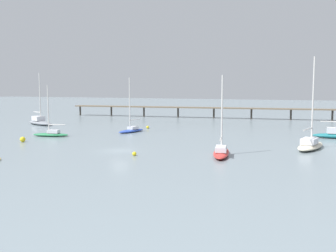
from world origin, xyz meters
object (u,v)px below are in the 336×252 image
Objects in this scene: mooring_buoy_near at (148,127)px; mooring_buoy_outer at (23,139)px; mooring_buoy_mid at (134,154)px; sailboat_cream at (310,144)px; sailboat_gray at (40,121)px; sailboat_green at (51,133)px; sailboat_red at (221,151)px; pier at (276,105)px; sailboat_blue at (131,129)px.

mooring_buoy_outer is at bearing -114.41° from mooring_buoy_near.
mooring_buoy_near reaches higher than mooring_buoy_mid.
mooring_buoy_outer is 22.54m from mooring_buoy_mid.
mooring_buoy_mid is at bearing -147.58° from sailboat_cream.
sailboat_gray is at bearing 142.60° from mooring_buoy_mid.
mooring_buoy_mid is (21.99, -12.23, -0.31)m from sailboat_green.
mooring_buoy_mid is at bearing -70.07° from mooring_buoy_near.
sailboat_cream is at bearing 11.31° from mooring_buoy_outer.
sailboat_red is at bearing -14.24° from sailboat_green.
mooring_buoy_outer is at bearing -121.72° from pier.
sailboat_red is 53.89m from sailboat_gray.
mooring_buoy_near is (-32.12, 16.10, -0.44)m from sailboat_cream.
sailboat_red is at bearing -92.13° from pier.
pier is 57.10m from sailboat_red.
mooring_buoy_outer is (-43.36, -8.67, -0.31)m from sailboat_cream.
pier is 6.32× the size of sailboat_cream.
pier is 45.12m from sailboat_blue.
sailboat_green reaches higher than pier.
sailboat_blue is at bearing 59.18° from mooring_buoy_outer.
sailboat_blue is 17.88× the size of mooring_buoy_near.
sailboat_red is at bearing -40.84° from sailboat_blue.
sailboat_green is 16.69× the size of mooring_buoy_mid.
mooring_buoy_near is (11.24, 24.77, -0.14)m from mooring_buoy_outer.
sailboat_green is (-10.70, -10.61, -0.02)m from sailboat_blue.
pier is at bearing 53.19° from mooring_buoy_near.
sailboat_blue reaches higher than pier.
mooring_buoy_near is (0.54, 6.83, -0.31)m from sailboat_blue.
mooring_buoy_mid is (-10.53, -3.98, -0.37)m from sailboat_red.
sailboat_cream reaches higher than sailboat_gray.
sailboat_cream is at bearing 32.42° from mooring_buoy_mid.
sailboat_red reaches higher than mooring_buoy_mid.
sailboat_blue is 15.07m from sailboat_green.
sailboat_cream is 44.22m from mooring_buoy_outer.
mooring_buoy_mid is (10.76, -29.67, -0.02)m from mooring_buoy_near.
sailboat_cream is 25.31m from mooring_buoy_mid.
sailboat_red is 32.54m from mooring_buoy_outer.
pier is 48.27m from sailboat_cream.
sailboat_green is at bearing -122.80° from mooring_buoy_near.
sailboat_blue is 1.16× the size of sailboat_green.
sailboat_cream is 35.93m from mooring_buoy_near.
pier is 9.15× the size of sailboat_green.
mooring_buoy_outer reaches higher than mooring_buoy_near.
sailboat_cream reaches higher than mooring_buoy_mid.
sailboat_gray is (-26.11, 5.76, 0.16)m from sailboat_blue.
sailboat_gray is at bearing 167.56° from sailboat_blue.
pier is at bearing 100.42° from sailboat_cream.
sailboat_cream is (32.66, -9.27, 0.14)m from sailboat_blue.
sailboat_blue reaches higher than mooring_buoy_near.
sailboat_blue is 20.90m from mooring_buoy_outer.
sailboat_green reaches higher than mooring_buoy_near.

